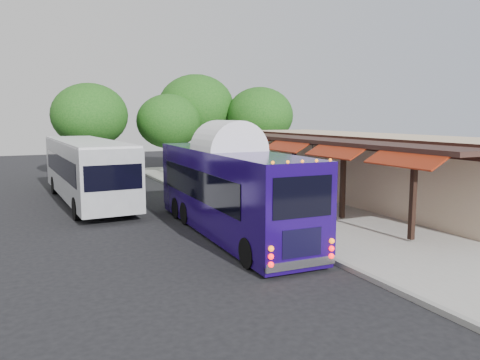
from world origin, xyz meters
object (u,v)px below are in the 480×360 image
ped_c (189,174)px  coach_bus (229,186)px  ped_b (289,188)px  sign_board (315,196)px  ped_a (235,189)px  city_bus (87,168)px  ped_d (205,175)px

ped_c → coach_bus: bearing=70.1°
ped_b → sign_board: ped_b is taller
ped_a → city_bus: bearing=127.0°
ped_a → ped_d: ped_d is taller
coach_bus → ped_b: 6.07m
ped_b → ped_d: (-2.17, 6.05, 0.06)m
ped_b → ped_a: bearing=-27.9°
ped_a → ped_d: (0.61, 5.71, 0.00)m
ped_b → sign_board: 1.78m
city_bus → ped_b: size_ratio=7.25×
city_bus → sign_board: (9.42, -7.64, -1.02)m
city_bus → ped_c: city_bus is taller
city_bus → ped_a: bearing=-45.1°
coach_bus → ped_c: (2.05, 10.92, -0.83)m
city_bus → ped_d: size_ratio=6.75×
ped_c → ped_d: (0.61, -1.31, 0.01)m
city_bus → sign_board: 12.17m
coach_bus → city_bus: size_ratio=0.89×
ped_a → sign_board: size_ratio=1.88×
ped_a → ped_b: bearing=-18.1°
city_bus → sign_board: size_ratio=12.70×
ped_b → city_bus: bearing=-54.3°
coach_bus → ped_a: (2.05, 3.90, -0.82)m
ped_b → ped_d: size_ratio=0.93×
city_bus → ped_b: bearing=-36.5°
ped_c → sign_board: size_ratio=1.86×
coach_bus → ped_d: (2.66, 9.61, -0.82)m
coach_bus → sign_board: coach_bus is taller
city_bus → ped_c: (6.20, 1.44, -0.78)m
ped_a → sign_board: 3.84m
coach_bus → ped_c: 11.14m
city_bus → ped_d: (6.81, 0.13, -0.76)m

